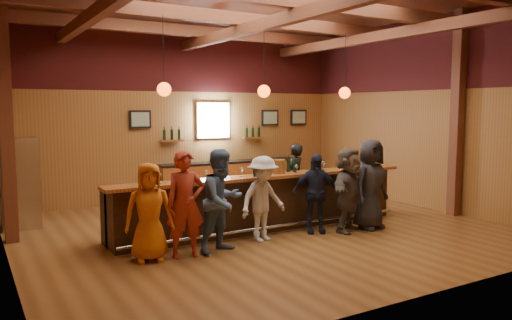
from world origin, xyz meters
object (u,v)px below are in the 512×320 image
at_px(back_bar_cabinet, 230,178).
at_px(customer_redvest, 186,204).
at_px(bar_counter, 261,202).
at_px(ice_bucket, 279,167).
at_px(customer_white, 263,199).
at_px(customer_denim, 222,201).
at_px(stainless_fridge, 19,183).
at_px(bartender, 294,178).
at_px(customer_orange, 149,212).
at_px(customer_navy, 315,193).
at_px(bottle_a, 288,166).
at_px(customer_brown, 349,189).
at_px(customer_dark, 370,184).

relative_size(back_bar_cabinet, customer_redvest, 2.33).
height_order(bar_counter, ice_bucket, ice_bucket).
bearing_deg(customer_white, customer_redvest, 175.35).
distance_m(back_bar_cabinet, customer_redvest, 5.64).
height_order(customer_redvest, customer_denim, customer_denim).
height_order(stainless_fridge, bartender, stainless_fridge).
distance_m(customer_redvest, bartender, 3.96).
xyz_separation_m(customer_orange, bartender, (4.02, 1.83, 0.01)).
height_order(customer_navy, ice_bucket, customer_navy).
height_order(bar_counter, customer_redvest, customer_redvest).
bearing_deg(bar_counter, back_bar_cabinet, 71.66).
distance_m(stainless_fridge, customer_denim, 4.47).
bearing_deg(bar_counter, bartender, 31.62).
distance_m(customer_denim, bottle_a, 2.17).
height_order(bar_counter, customer_navy, customer_navy).
distance_m(stainless_fridge, customer_redvest, 4.08).
xyz_separation_m(customer_brown, customer_dark, (0.52, -0.04, 0.06)).
distance_m(back_bar_cabinet, customer_orange, 5.90).
relative_size(stainless_fridge, customer_orange, 1.16).
xyz_separation_m(customer_white, bartender, (1.89, 1.74, 0.02)).
bearing_deg(ice_bucket, customer_white, -141.05).
relative_size(customer_redvest, bottle_a, 5.34).
bearing_deg(customer_redvest, customer_dark, 8.00).
relative_size(customer_denim, customer_navy, 1.13).
height_order(customer_orange, customer_redvest, customer_redvest).
distance_m(stainless_fridge, customer_orange, 3.73).
bearing_deg(bar_counter, customer_white, -118.47).
bearing_deg(bottle_a, back_bar_cabinet, 80.36).
bearing_deg(customer_orange, bartender, 36.79).
height_order(customer_denim, bartender, customer_denim).
bearing_deg(bottle_a, customer_dark, -36.59).
bearing_deg(customer_white, customer_orange, 170.71).
height_order(bar_counter, back_bar_cabinet, bar_counter).
bearing_deg(customer_dark, ice_bucket, 139.90).
bearing_deg(customer_brown, back_bar_cabinet, 66.72).
distance_m(back_bar_cabinet, bartender, 2.72).
bearing_deg(bottle_a, customer_orange, -166.03).
xyz_separation_m(stainless_fridge, customer_redvest, (2.09, -3.50, -0.04)).
xyz_separation_m(customer_brown, bartender, (0.10, 1.97, -0.03)).
distance_m(customer_denim, customer_brown, 2.71).
distance_m(customer_orange, customer_dark, 4.44).
relative_size(back_bar_cabinet, ice_bucket, 14.90).
relative_size(stainless_fridge, bartender, 1.14).
bearing_deg(customer_navy, bottle_a, 128.25).
height_order(customer_denim, bottle_a, customer_denim).
xyz_separation_m(back_bar_cabinet, customer_redvest, (-3.21, -4.62, 0.38)).
bearing_deg(stainless_fridge, customer_white, -42.17).
bearing_deg(stainless_fridge, bar_counter, -30.76).
height_order(bartender, ice_bucket, bartender).
relative_size(back_bar_cabinet, bartender, 2.54).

